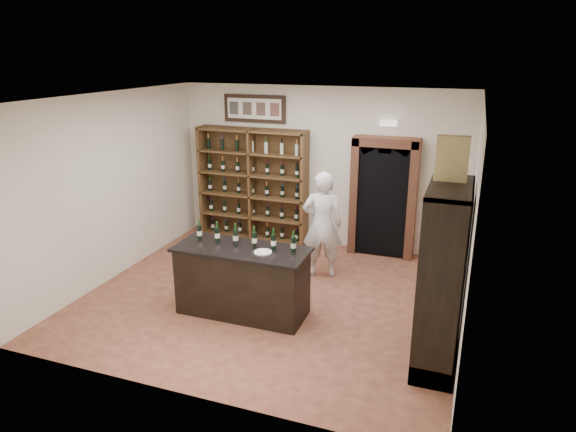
% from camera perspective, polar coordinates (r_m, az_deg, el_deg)
% --- Properties ---
extents(floor, '(5.50, 5.50, 0.00)m').
position_cam_1_polar(floor, '(7.97, -1.84, -8.96)').
color(floor, '#9A5E3D').
rests_on(floor, ground).
extents(ceiling, '(5.50, 5.50, 0.00)m').
position_cam_1_polar(ceiling, '(7.13, -2.08, 13.06)').
color(ceiling, white).
rests_on(ceiling, wall_back).
extents(wall_back, '(5.50, 0.04, 3.00)m').
position_cam_1_polar(wall_back, '(9.70, 3.55, 5.38)').
color(wall_back, beige).
rests_on(wall_back, ground).
extents(wall_left, '(0.04, 5.00, 3.00)m').
position_cam_1_polar(wall_left, '(8.78, -18.88, 3.10)').
color(wall_left, beige).
rests_on(wall_left, ground).
extents(wall_right, '(0.04, 5.00, 3.00)m').
position_cam_1_polar(wall_right, '(6.92, 19.70, -0.86)').
color(wall_right, beige).
rests_on(wall_right, ground).
extents(wine_shelf, '(2.20, 0.38, 2.20)m').
position_cam_1_polar(wine_shelf, '(10.08, -3.88, 3.52)').
color(wine_shelf, '#543B1D').
rests_on(wine_shelf, ground).
extents(framed_picture, '(1.25, 0.04, 0.52)m').
position_cam_1_polar(framed_picture, '(9.95, -3.73, 11.82)').
color(framed_picture, black).
rests_on(framed_picture, wall_back).
extents(arched_doorway, '(1.17, 0.35, 2.17)m').
position_cam_1_polar(arched_doorway, '(9.36, 10.57, 2.36)').
color(arched_doorway, black).
rests_on(arched_doorway, ground).
extents(emergency_light, '(0.30, 0.10, 0.10)m').
position_cam_1_polar(emergency_light, '(9.20, 11.12, 10.09)').
color(emergency_light, white).
rests_on(emergency_light, wall_back).
extents(tasting_counter, '(1.88, 0.78, 1.00)m').
position_cam_1_polar(tasting_counter, '(7.33, -5.08, -7.24)').
color(tasting_counter, black).
rests_on(tasting_counter, ground).
extents(counter_bottle_0, '(0.07, 0.07, 0.30)m').
position_cam_1_polar(counter_bottle_0, '(7.51, -9.82, -1.76)').
color(counter_bottle_0, black).
rests_on(counter_bottle_0, tasting_counter).
extents(counter_bottle_1, '(0.07, 0.07, 0.30)m').
position_cam_1_polar(counter_bottle_1, '(7.38, -7.87, -2.03)').
color(counter_bottle_1, black).
rests_on(counter_bottle_1, tasting_counter).
extents(counter_bottle_2, '(0.07, 0.07, 0.30)m').
position_cam_1_polar(counter_bottle_2, '(7.25, -5.85, -2.30)').
color(counter_bottle_2, black).
rests_on(counter_bottle_2, tasting_counter).
extents(counter_bottle_3, '(0.07, 0.07, 0.30)m').
position_cam_1_polar(counter_bottle_3, '(7.14, -3.77, -2.58)').
color(counter_bottle_3, black).
rests_on(counter_bottle_3, tasting_counter).
extents(counter_bottle_4, '(0.07, 0.07, 0.30)m').
position_cam_1_polar(counter_bottle_4, '(7.04, -1.61, -2.86)').
color(counter_bottle_4, black).
rests_on(counter_bottle_4, tasting_counter).
extents(counter_bottle_5, '(0.07, 0.07, 0.30)m').
position_cam_1_polar(counter_bottle_5, '(6.94, 0.60, -3.15)').
color(counter_bottle_5, black).
rests_on(counter_bottle_5, tasting_counter).
extents(side_cabinet, '(0.48, 1.20, 2.20)m').
position_cam_1_polar(side_cabinet, '(6.37, 16.79, -9.49)').
color(side_cabinet, black).
rests_on(side_cabinet, ground).
extents(shopkeeper, '(0.74, 0.58, 1.79)m').
position_cam_1_polar(shopkeeper, '(8.39, 3.84, -0.97)').
color(shopkeeper, silver).
rests_on(shopkeeper, ground).
extents(plate, '(0.24, 0.24, 0.02)m').
position_cam_1_polar(plate, '(6.94, -2.80, -4.04)').
color(plate, silver).
rests_on(plate, tasting_counter).
extents(wine_crate, '(0.36, 0.16, 0.51)m').
position_cam_1_polar(wine_crate, '(6.04, 17.76, 6.10)').
color(wine_crate, tan).
rests_on(wine_crate, side_cabinet).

